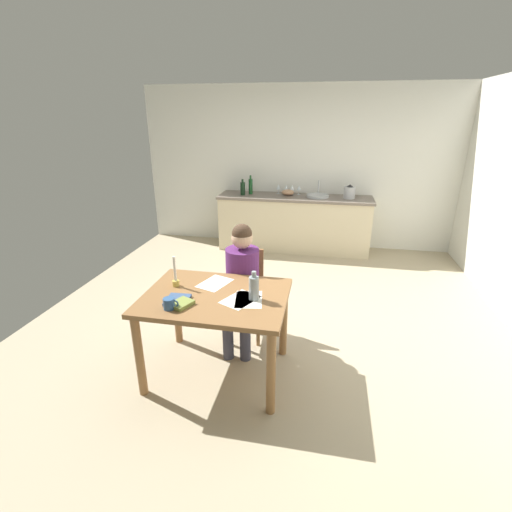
{
  "coord_description": "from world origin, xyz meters",
  "views": [
    {
      "loc": [
        0.52,
        -3.64,
        2.13
      ],
      "look_at": [
        -0.12,
        -0.4,
        0.85
      ],
      "focal_mm": 25.67,
      "sensor_mm": 36.0,
      "label": 1
    }
  ],
  "objects_px": {
    "bottle_oil": "(243,188)",
    "stovetop_kettle": "(349,192)",
    "person_seated": "(241,278)",
    "sink_unit": "(318,196)",
    "bottle_vinegar": "(251,186)",
    "wine_glass_back_left": "(286,187)",
    "coffee_mug": "(169,304)",
    "mixing_bowl": "(288,192)",
    "wine_glass_near_sink": "(299,188)",
    "wine_glass_by_kettle": "(292,188)",
    "chair_at_table": "(244,289)",
    "wine_bottle_on_table": "(254,288)",
    "wine_glass_back_right": "(278,187)",
    "dining_table": "(216,308)",
    "candlestick": "(176,278)",
    "book_cookery": "(181,304)",
    "book_magazine": "(177,300)"
  },
  "relations": [
    {
      "from": "person_seated",
      "to": "stovetop_kettle",
      "type": "relative_size",
      "value": 5.43
    },
    {
      "from": "bottle_oil",
      "to": "wine_bottle_on_table",
      "type": "bearing_deg",
      "value": -75.5
    },
    {
      "from": "book_cookery",
      "to": "wine_glass_by_kettle",
      "type": "xyz_separation_m",
      "value": [
        0.47,
        3.71,
        0.23
      ]
    },
    {
      "from": "chair_at_table",
      "to": "wine_bottle_on_table",
      "type": "bearing_deg",
      "value": -70.96
    },
    {
      "from": "book_magazine",
      "to": "wine_glass_by_kettle",
      "type": "xyz_separation_m",
      "value": [
        0.52,
        3.65,
        0.24
      ]
    },
    {
      "from": "bottle_vinegar",
      "to": "stovetop_kettle",
      "type": "distance_m",
      "value": 1.59
    },
    {
      "from": "bottle_oil",
      "to": "stovetop_kettle",
      "type": "height_order",
      "value": "bottle_oil"
    },
    {
      "from": "person_seated",
      "to": "sink_unit",
      "type": "distance_m",
      "value": 2.88
    },
    {
      "from": "wine_bottle_on_table",
      "to": "mixing_bowl",
      "type": "bearing_deg",
      "value": 92.01
    },
    {
      "from": "bottle_vinegar",
      "to": "coffee_mug",
      "type": "bearing_deg",
      "value": -87.72
    },
    {
      "from": "candlestick",
      "to": "mixing_bowl",
      "type": "distance_m",
      "value": 3.35
    },
    {
      "from": "dining_table",
      "to": "candlestick",
      "type": "height_order",
      "value": "candlestick"
    },
    {
      "from": "dining_table",
      "to": "sink_unit",
      "type": "relative_size",
      "value": 3.24
    },
    {
      "from": "book_magazine",
      "to": "wine_bottle_on_table",
      "type": "xyz_separation_m",
      "value": [
        0.58,
        0.15,
        0.09
      ]
    },
    {
      "from": "chair_at_table",
      "to": "bottle_vinegar",
      "type": "xyz_separation_m",
      "value": [
        -0.5,
        2.69,
        0.53
      ]
    },
    {
      "from": "book_cookery",
      "to": "wine_bottle_on_table",
      "type": "distance_m",
      "value": 0.57
    },
    {
      "from": "candlestick",
      "to": "sink_unit",
      "type": "height_order",
      "value": "sink_unit"
    },
    {
      "from": "chair_at_table",
      "to": "candlestick",
      "type": "distance_m",
      "value": 0.82
    },
    {
      "from": "bottle_vinegar",
      "to": "wine_glass_back_right",
      "type": "xyz_separation_m",
      "value": [
        0.45,
        0.12,
        -0.02
      ]
    },
    {
      "from": "candlestick",
      "to": "wine_glass_near_sink",
      "type": "relative_size",
      "value": 1.75
    },
    {
      "from": "book_cookery",
      "to": "wine_glass_back_right",
      "type": "height_order",
      "value": "wine_glass_back_right"
    },
    {
      "from": "sink_unit",
      "to": "bottle_oil",
      "type": "relative_size",
      "value": 1.41
    },
    {
      "from": "person_seated",
      "to": "book_magazine",
      "type": "relative_size",
      "value": 6.22
    },
    {
      "from": "wine_glass_by_kettle",
      "to": "wine_glass_back_right",
      "type": "xyz_separation_m",
      "value": [
        -0.23,
        0.0,
        0.0
      ]
    },
    {
      "from": "bottle_oil",
      "to": "mixing_bowl",
      "type": "relative_size",
      "value": 1.26
    },
    {
      "from": "bottle_vinegar",
      "to": "wine_bottle_on_table",
      "type": "bearing_deg",
      "value": -77.69
    },
    {
      "from": "coffee_mug",
      "to": "book_magazine",
      "type": "distance_m",
      "value": 0.13
    },
    {
      "from": "mixing_bowl",
      "to": "wine_glass_by_kettle",
      "type": "distance_m",
      "value": 0.12
    },
    {
      "from": "bottle_vinegar",
      "to": "wine_glass_back_right",
      "type": "relative_size",
      "value": 2.0
    },
    {
      "from": "person_seated",
      "to": "book_magazine",
      "type": "height_order",
      "value": "person_seated"
    },
    {
      "from": "dining_table",
      "to": "bottle_oil",
      "type": "bearing_deg",
      "value": 99.18
    },
    {
      "from": "coffee_mug",
      "to": "wine_bottle_on_table",
      "type": "bearing_deg",
      "value": 24.74
    },
    {
      "from": "chair_at_table",
      "to": "bottle_oil",
      "type": "height_order",
      "value": "bottle_oil"
    },
    {
      "from": "coffee_mug",
      "to": "wine_glass_near_sink",
      "type": "xyz_separation_m",
      "value": [
        0.64,
        3.77,
        0.2
      ]
    },
    {
      "from": "wine_glass_back_right",
      "to": "stovetop_kettle",
      "type": "bearing_deg",
      "value": -7.47
    },
    {
      "from": "coffee_mug",
      "to": "wine_glass_by_kettle",
      "type": "xyz_separation_m",
      "value": [
        0.53,
        3.77,
        0.2
      ]
    },
    {
      "from": "mixing_bowl",
      "to": "book_magazine",
      "type": "bearing_deg",
      "value": -97.4
    },
    {
      "from": "wine_glass_back_right",
      "to": "wine_glass_near_sink",
      "type": "bearing_deg",
      "value": 0.0
    },
    {
      "from": "dining_table",
      "to": "coffee_mug",
      "type": "relative_size",
      "value": 9.58
    },
    {
      "from": "mixing_bowl",
      "to": "wine_glass_near_sink",
      "type": "bearing_deg",
      "value": 27.62
    },
    {
      "from": "stovetop_kettle",
      "to": "chair_at_table",
      "type": "bearing_deg",
      "value": -112.36
    },
    {
      "from": "candlestick",
      "to": "book_cookery",
      "type": "distance_m",
      "value": 0.37
    },
    {
      "from": "candlestick",
      "to": "bottle_vinegar",
      "type": "distance_m",
      "value": 3.28
    },
    {
      "from": "wine_glass_back_left",
      "to": "coffee_mug",
      "type": "bearing_deg",
      "value": -96.57
    },
    {
      "from": "person_seated",
      "to": "book_cookery",
      "type": "bearing_deg",
      "value": -111.52
    },
    {
      "from": "dining_table",
      "to": "wine_glass_back_right",
      "type": "xyz_separation_m",
      "value": [
        0.03,
        3.49,
        0.37
      ]
    },
    {
      "from": "person_seated",
      "to": "bottle_oil",
      "type": "height_order",
      "value": "person_seated"
    },
    {
      "from": "candlestick",
      "to": "wine_glass_back_right",
      "type": "distance_m",
      "value": 3.42
    },
    {
      "from": "bottle_vinegar",
      "to": "wine_glass_back_left",
      "type": "height_order",
      "value": "bottle_vinegar"
    },
    {
      "from": "sink_unit",
      "to": "wine_glass_by_kettle",
      "type": "bearing_deg",
      "value": 161.16
    }
  ]
}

